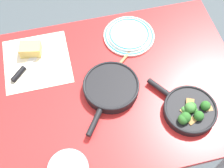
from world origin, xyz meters
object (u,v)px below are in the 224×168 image
at_px(skillet_broccoli, 189,110).
at_px(wooden_spoon, 118,66).
at_px(skillet_eggs, 111,87).
at_px(cheese_block, 31,49).
at_px(grater_knife, 24,68).
at_px(dinner_plate_stack, 129,35).

relative_size(skillet_broccoli, wooden_spoon, 1.13).
bearing_deg(skillet_eggs, cheese_block, -96.98).
xyz_separation_m(skillet_eggs, cheese_block, (-0.33, 0.29, 0.00)).
bearing_deg(cheese_block, grater_knife, -116.49).
bearing_deg(skillet_broccoli, cheese_block, 17.56).
distance_m(grater_knife, cheese_block, 0.10).
distance_m(skillet_eggs, wooden_spoon, 0.13).
relative_size(wooden_spoon, dinner_plate_stack, 1.07).
bearing_deg(cheese_block, skillet_eggs, -42.07).
relative_size(skillet_eggs, dinner_plate_stack, 1.33).
relative_size(wooden_spoon, grater_knife, 1.43).
relative_size(grater_knife, dinner_plate_stack, 0.75).
xyz_separation_m(grater_knife, dinner_plate_stack, (0.53, 0.07, 0.00)).
height_order(skillet_broccoli, wooden_spoon, skillet_broccoli).
height_order(skillet_broccoli, dinner_plate_stack, skillet_broccoli).
relative_size(wooden_spoon, cheese_block, 2.48).
xyz_separation_m(skillet_eggs, grater_knife, (-0.37, 0.21, -0.02)).
height_order(cheese_block, dinner_plate_stack, cheese_block).
bearing_deg(wooden_spoon, skillet_eggs, 21.19).
xyz_separation_m(skillet_broccoli, grater_knife, (-0.67, 0.40, -0.02)).
bearing_deg(cheese_block, skillet_broccoli, -37.67).
height_order(skillet_broccoli, skillet_eggs, skillet_broccoli).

